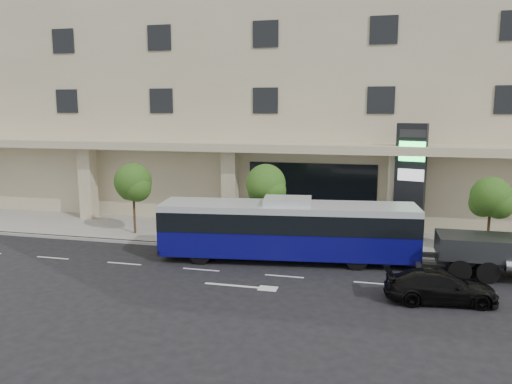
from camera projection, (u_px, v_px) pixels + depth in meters
ground at (290, 266)px, 24.09m from camera, size 120.00×120.00×0.00m
sidewalk at (304, 239)px, 28.87m from camera, size 120.00×6.00×0.15m
curb at (296, 253)px, 26.00m from camera, size 120.00×0.30×0.15m
convention_center at (326, 75)px, 37.20m from camera, size 60.00×17.60×20.00m
tree_left at (133, 184)px, 29.31m from camera, size 2.27×2.20×4.22m
tree_mid at (266, 187)px, 27.44m from camera, size 2.28×2.20×4.38m
tree_right at (491, 200)px, 24.83m from camera, size 2.10×2.00×4.04m
city_bus at (287, 229)px, 24.77m from camera, size 12.84×4.16×3.20m
black_sedan at (440, 287)px, 19.60m from camera, size 4.49×2.28×1.25m
signage_pylon at (410, 181)px, 28.04m from camera, size 1.73×1.02×6.57m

